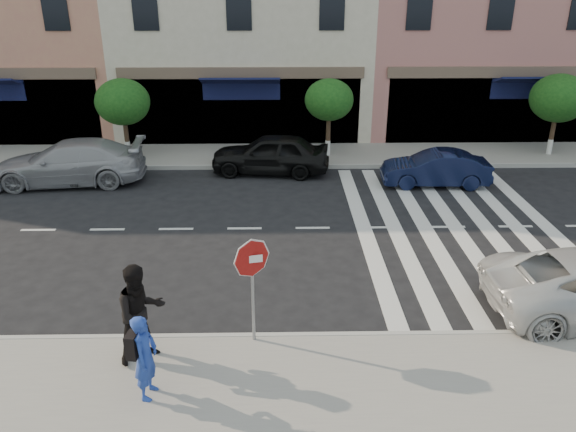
{
  "coord_description": "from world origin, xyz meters",
  "views": [
    {
      "loc": [
        1.0,
        -10.96,
        6.82
      ],
      "look_at": [
        1.23,
        1.65,
        1.4
      ],
      "focal_mm": 35.0,
      "sensor_mm": 36.0,
      "label": 1
    }
  ],
  "objects_px": {
    "walker": "(141,313)",
    "car_far_mid": "(270,154)",
    "photographer": "(146,357)",
    "stop_sign": "(252,267)",
    "car_far_right": "(435,169)",
    "car_far_left": "(69,162)"
  },
  "relations": [
    {
      "from": "photographer",
      "to": "walker",
      "type": "relative_size",
      "value": 0.81
    },
    {
      "from": "walker",
      "to": "car_far_mid",
      "type": "bearing_deg",
      "value": 42.33
    },
    {
      "from": "car_far_left",
      "to": "car_far_mid",
      "type": "xyz_separation_m",
      "value": [
        7.08,
        0.99,
        -0.02
      ]
    },
    {
      "from": "car_far_mid",
      "to": "car_far_right",
      "type": "height_order",
      "value": "car_far_mid"
    },
    {
      "from": "photographer",
      "to": "car_far_right",
      "type": "xyz_separation_m",
      "value": [
        7.75,
        10.82,
        -0.33
      ]
    },
    {
      "from": "car_far_left",
      "to": "walker",
      "type": "bearing_deg",
      "value": 20.67
    },
    {
      "from": "walker",
      "to": "car_far_left",
      "type": "height_order",
      "value": "walker"
    },
    {
      "from": "photographer",
      "to": "walker",
      "type": "xyz_separation_m",
      "value": [
        -0.29,
        1.04,
        0.19
      ]
    },
    {
      "from": "car_far_right",
      "to": "stop_sign",
      "type": "bearing_deg",
      "value": -30.52
    },
    {
      "from": "car_far_left",
      "to": "car_far_right",
      "type": "bearing_deg",
      "value": 83.36
    },
    {
      "from": "car_far_left",
      "to": "photographer",
      "type": "bearing_deg",
      "value": 19.84
    },
    {
      "from": "photographer",
      "to": "walker",
      "type": "height_order",
      "value": "walker"
    },
    {
      "from": "photographer",
      "to": "car_far_mid",
      "type": "distance_m",
      "value": 12.42
    },
    {
      "from": "walker",
      "to": "stop_sign",
      "type": "bearing_deg",
      "value": -22.19
    },
    {
      "from": "car_far_mid",
      "to": "car_far_left",
      "type": "bearing_deg",
      "value": -75.59
    },
    {
      "from": "car_far_mid",
      "to": "walker",
      "type": "bearing_deg",
      "value": -4.88
    },
    {
      "from": "walker",
      "to": "car_far_left",
      "type": "distance_m",
      "value": 11.33
    },
    {
      "from": "stop_sign",
      "to": "car_far_right",
      "type": "bearing_deg",
      "value": 44.94
    },
    {
      "from": "walker",
      "to": "car_far_left",
      "type": "xyz_separation_m",
      "value": [
        -4.83,
        10.24,
        -0.37
      ]
    },
    {
      "from": "stop_sign",
      "to": "car_far_mid",
      "type": "height_order",
      "value": "stop_sign"
    },
    {
      "from": "walker",
      "to": "car_far_left",
      "type": "bearing_deg",
      "value": 78.92
    },
    {
      "from": "stop_sign",
      "to": "walker",
      "type": "bearing_deg",
      "value": -177.98
    }
  ]
}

